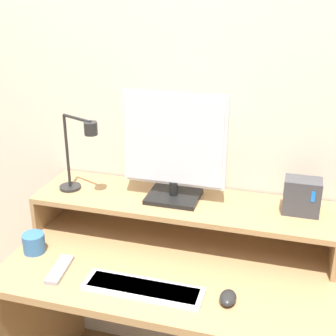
{
  "coord_description": "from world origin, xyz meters",
  "views": [
    {
      "loc": [
        0.41,
        -1.1,
        1.78
      ],
      "look_at": [
        -0.01,
        0.38,
        1.13
      ],
      "focal_mm": 50.0,
      "sensor_mm": 36.0,
      "label": 1
    }
  ],
  "objects_px": {
    "desk_lamp": "(79,152)",
    "router_dock": "(302,196)",
    "remote_control": "(60,269)",
    "monitor": "(174,148)",
    "mouse": "(228,298)",
    "mug": "(34,243)",
    "keyboard": "(143,289)"
  },
  "relations": [
    {
      "from": "desk_lamp",
      "to": "mug",
      "type": "bearing_deg",
      "value": -115.98
    },
    {
      "from": "desk_lamp",
      "to": "mouse",
      "type": "xyz_separation_m",
      "value": [
        0.67,
        -0.32,
        -0.33
      ]
    },
    {
      "from": "router_dock",
      "to": "keyboard",
      "type": "height_order",
      "value": "router_dock"
    },
    {
      "from": "remote_control",
      "to": "router_dock",
      "type": "bearing_deg",
      "value": 25.39
    },
    {
      "from": "monitor",
      "to": "remote_control",
      "type": "xyz_separation_m",
      "value": [
        -0.33,
        -0.37,
        -0.37
      ]
    },
    {
      "from": "monitor",
      "to": "mouse",
      "type": "height_order",
      "value": "monitor"
    },
    {
      "from": "mouse",
      "to": "monitor",
      "type": "bearing_deg",
      "value": 127.68
    },
    {
      "from": "keyboard",
      "to": "mug",
      "type": "bearing_deg",
      "value": 166.47
    },
    {
      "from": "desk_lamp",
      "to": "mouse",
      "type": "relative_size",
      "value": 4.0
    },
    {
      "from": "mug",
      "to": "remote_control",
      "type": "bearing_deg",
      "value": -30.38
    },
    {
      "from": "desk_lamp",
      "to": "remote_control",
      "type": "bearing_deg",
      "value": -81.11
    },
    {
      "from": "desk_lamp",
      "to": "mug",
      "type": "relative_size",
      "value": 3.82
    },
    {
      "from": "keyboard",
      "to": "mouse",
      "type": "height_order",
      "value": "mouse"
    },
    {
      "from": "mouse",
      "to": "router_dock",
      "type": "bearing_deg",
      "value": 62.46
    },
    {
      "from": "mug",
      "to": "monitor",
      "type": "bearing_deg",
      "value": 30.15
    },
    {
      "from": "monitor",
      "to": "remote_control",
      "type": "bearing_deg",
      "value": -131.26
    },
    {
      "from": "mouse",
      "to": "desk_lamp",
      "type": "bearing_deg",
      "value": 154.7
    },
    {
      "from": "desk_lamp",
      "to": "mouse",
      "type": "bearing_deg",
      "value": -25.3
    },
    {
      "from": "monitor",
      "to": "mug",
      "type": "xyz_separation_m",
      "value": [
        -0.49,
        -0.28,
        -0.34
      ]
    },
    {
      "from": "keyboard",
      "to": "mug",
      "type": "xyz_separation_m",
      "value": [
        -0.49,
        0.12,
        0.03
      ]
    },
    {
      "from": "mouse",
      "to": "mug",
      "type": "height_order",
      "value": "mug"
    },
    {
      "from": "keyboard",
      "to": "remote_control",
      "type": "height_order",
      "value": "keyboard"
    },
    {
      "from": "desk_lamp",
      "to": "router_dock",
      "type": "distance_m",
      "value": 0.88
    },
    {
      "from": "router_dock",
      "to": "mouse",
      "type": "xyz_separation_m",
      "value": [
        -0.2,
        -0.39,
        -0.22
      ]
    },
    {
      "from": "desk_lamp",
      "to": "router_dock",
      "type": "height_order",
      "value": "desk_lamp"
    },
    {
      "from": "router_dock",
      "to": "remote_control",
      "type": "height_order",
      "value": "router_dock"
    },
    {
      "from": "monitor",
      "to": "mug",
      "type": "height_order",
      "value": "monitor"
    },
    {
      "from": "keyboard",
      "to": "monitor",
      "type": "bearing_deg",
      "value": 90.26
    },
    {
      "from": "router_dock",
      "to": "remote_control",
      "type": "xyz_separation_m",
      "value": [
        -0.82,
        -0.39,
        -0.23
      ]
    },
    {
      "from": "router_dock",
      "to": "mug",
      "type": "height_order",
      "value": "router_dock"
    },
    {
      "from": "mouse",
      "to": "keyboard",
      "type": "bearing_deg",
      "value": -175.28
    },
    {
      "from": "router_dock",
      "to": "mouse",
      "type": "bearing_deg",
      "value": -117.54
    }
  ]
}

